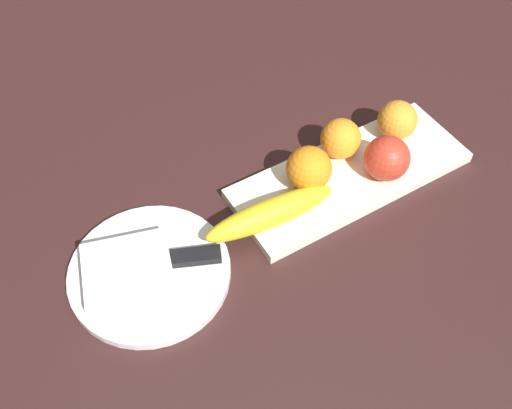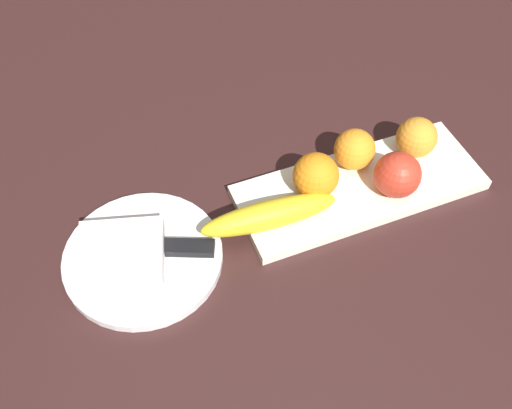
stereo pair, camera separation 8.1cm
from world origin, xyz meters
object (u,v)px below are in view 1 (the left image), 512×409
Objects in this scene: fruit_tray at (349,176)px; banana at (270,213)px; orange_near_apple at (309,169)px; folded_napkin at (129,274)px; apple at (387,158)px; knife at (176,259)px; dinner_plate at (150,273)px; orange_center at (341,139)px; orange_near_banana at (397,120)px.

fruit_tray is 0.16m from banana.
orange_near_apple is 0.29m from folded_napkin.
fruit_tray is 1.88× the size of banana.
apple is at bearing 158.70° from orange_near_apple.
knife is (0.23, 0.02, -0.03)m from orange_near_apple.
knife is (-0.04, 0.01, 0.01)m from dinner_plate.
orange_near_apple reaches higher than banana.
banana reaches higher than fruit_tray.
folded_napkin reaches higher than fruit_tray.
dinner_plate is 1.25× the size of knife.
orange_near_apple reaches higher than dinner_plate.
fruit_tray is 0.33m from dinner_plate.
apple reaches higher than folded_napkin.
orange_center is 0.35m from dinner_plate.
orange_near_banana reaches higher than banana.
apple is 0.38m from dinner_plate.
orange_center is at bearing -147.58° from knife.
orange_near_banana is (-0.11, -0.03, 0.04)m from fruit_tray.
dinner_plate is (0.26, 0.01, -0.04)m from orange_near_apple.
orange_near_apple is 0.27m from dinner_plate.
fruit_tray is 0.08m from orange_near_apple.
fruit_tray is at bearing -169.45° from banana.
fruit_tray is at bearing -155.45° from knife.
orange_center is at bearing -155.68° from banana.
banana reaches higher than folded_napkin.
orange_near_apple is 0.23m from knife.
dinner_plate is (0.33, 0.00, -0.00)m from fruit_tray.
orange_near_apple is 0.31× the size of dinner_plate.
orange_center is 0.36× the size of knife.
fruit_tray is 0.36m from folded_napkin.
folded_napkin is at bearing 18.64° from knife.
apple is 0.19m from banana.
orange_near_banana is 0.36× the size of knife.
orange_near_banana reaches higher than folded_napkin.
orange_near_apple is (0.07, -0.01, 0.04)m from fruit_tray.
banana is at bearing 175.38° from folded_napkin.
orange_center is (0.03, -0.07, -0.00)m from apple.
apple reaches higher than orange_center.
fruit_tray is at bearing 78.22° from orange_center.
knife reaches higher than dinner_plate.
dinner_plate is (0.18, -0.02, -0.03)m from banana.
orange_center is at bearing -65.46° from apple.
orange_center reaches higher than dinner_plate.
apple is 0.08m from orange_center.
banana is 0.21m from folded_napkin.
orange_near_apple is at bearing -177.11° from folded_napkin.
knife is at bearing 4.97° from orange_near_banana.
banana is 1.13× the size of knife.
orange_near_banana is at bearing -176.39° from folded_napkin.
orange_near_banana reaches higher than knife.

